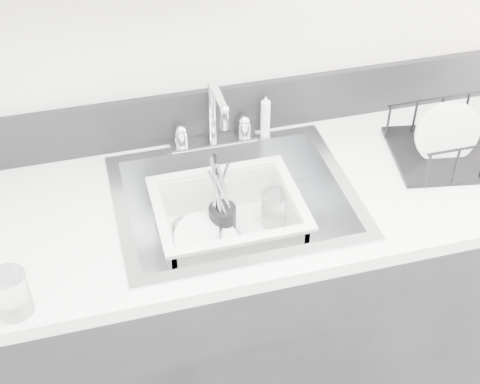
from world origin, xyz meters
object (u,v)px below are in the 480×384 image
object	(u,v)px
sink	(235,222)
wash_tub	(228,223)
dish_rack	(461,136)
counter_run	(236,309)

from	to	relation	value
sink	wash_tub	distance (m)	0.02
sink	dish_rack	size ratio (longest dim) A/B	1.70
counter_run	wash_tub	world-z (taller)	counter_run
wash_tub	dish_rack	size ratio (longest dim) A/B	1.06
dish_rack	counter_run	bearing A→B (deg)	-168.42
counter_run	dish_rack	xyz separation A→B (m)	(0.67, 0.02, 0.53)
counter_run	dish_rack	bearing A→B (deg)	1.60
wash_tub	dish_rack	bearing A→B (deg)	1.33
counter_run	wash_tub	bearing A→B (deg)	172.17
counter_run	dish_rack	distance (m)	0.85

